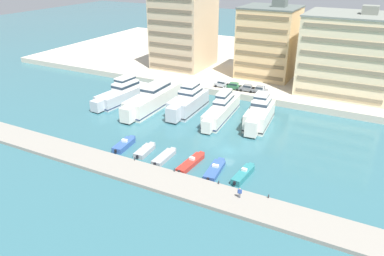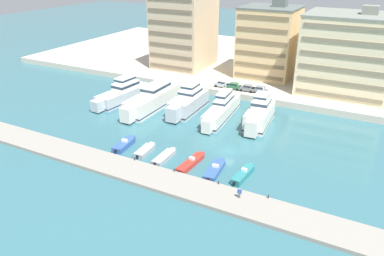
{
  "view_description": "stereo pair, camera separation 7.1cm",
  "coord_description": "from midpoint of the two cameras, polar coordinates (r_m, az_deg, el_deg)",
  "views": [
    {
      "loc": [
        23.35,
        -59.02,
        33.58
      ],
      "look_at": [
        -8.36,
        1.08,
        2.5
      ],
      "focal_mm": 35.0,
      "sensor_mm": 36.0,
      "label": 1
    },
    {
      "loc": [
        23.41,
        -58.99,
        33.58
      ],
      "look_at": [
        -8.36,
        1.08,
        2.5
      ],
      "focal_mm": 35.0,
      "sensor_mm": 36.0,
      "label": 2
    }
  ],
  "objects": [
    {
      "name": "apartment_block_mid_left",
      "position": [
        103.0,
        22.71,
        10.36
      ],
      "size": [
        22.05,
        17.81,
        21.68
      ],
      "color": "beige",
      "rests_on": "quay_promenade"
    },
    {
      "name": "motorboat_grey_mid_left",
      "position": [
        68.58,
        -4.2,
        -4.41
      ],
      "size": [
        1.92,
        6.9,
        0.87
      ],
      "color": "#9EA3A8",
      "rests_on": "ground"
    },
    {
      "name": "car_green_left",
      "position": [
        100.06,
        6.39,
        6.42
      ],
      "size": [
        4.17,
        2.06,
        1.8
      ],
      "color": "#2D6642",
      "rests_on": "quay_promenade"
    },
    {
      "name": "motorboat_red_center_left",
      "position": [
        66.5,
        -0.14,
        -5.3
      ],
      "size": [
        2.11,
        8.2,
        1.37
      ],
      "color": "red",
      "rests_on": "ground"
    },
    {
      "name": "yacht_silver_far_left",
      "position": [
        97.05,
        -10.5,
        5.28
      ],
      "size": [
        6.02,
        19.12,
        7.87
      ],
      "color": "silver",
      "rests_on": "ground"
    },
    {
      "name": "car_grey_mid_left",
      "position": [
        98.94,
        8.45,
        6.09
      ],
      "size": [
        4.14,
        2.0,
        1.8
      ],
      "color": "slate",
      "rests_on": "quay_promenade"
    },
    {
      "name": "motorboat_teal_center_right",
      "position": [
        63.55,
        7.85,
        -7.0
      ],
      "size": [
        2.01,
        7.21,
        1.5
      ],
      "color": "teal",
      "rests_on": "ground"
    },
    {
      "name": "apartment_block_left",
      "position": [
        111.67,
        11.61,
        12.72
      ],
      "size": [
        15.46,
        14.74,
        21.65
      ],
      "color": "#E0BC84",
      "rests_on": "quay_promenade"
    },
    {
      "name": "apartment_block_far_left",
      "position": [
        120.22,
        -1.19,
        14.9
      ],
      "size": [
        16.1,
        17.4,
        25.29
      ],
      "color": "#C6AD89",
      "rests_on": "quay_promenade"
    },
    {
      "name": "ground_plane",
      "position": [
        71.8,
        5.54,
        -3.43
      ],
      "size": [
        400.0,
        400.0,
        0.0
      ],
      "primitive_type": "plane",
      "color": "#336670"
    },
    {
      "name": "yacht_silver_mid_left",
      "position": [
        88.68,
        -0.58,
        4.02
      ],
      "size": [
        5.38,
        16.38,
        8.32
      ],
      "color": "silver",
      "rests_on": "ground"
    },
    {
      "name": "motorboat_blue_center",
      "position": [
        64.57,
        3.53,
        -6.34
      ],
      "size": [
        2.68,
        7.58,
        1.26
      ],
      "color": "#33569E",
      "rests_on": "ground"
    },
    {
      "name": "car_grey_center_left",
      "position": [
        98.24,
        10.34,
        5.82
      ],
      "size": [
        4.16,
        2.04,
        1.8
      ],
      "color": "slate",
      "rests_on": "quay_promenade"
    },
    {
      "name": "motorboat_blue_far_left",
      "position": [
        73.69,
        -10.25,
        -2.48
      ],
      "size": [
        2.59,
        6.78,
        1.53
      ],
      "color": "#33569E",
      "rests_on": "ground"
    },
    {
      "name": "yacht_ivory_left",
      "position": [
        91.32,
        -5.99,
        4.43
      ],
      "size": [
        5.14,
        22.18,
        7.43
      ],
      "color": "silver",
      "rests_on": "ground"
    },
    {
      "name": "pedestrian_near_edge",
      "position": [
        57.06,
        7.29,
        -9.67
      ],
      "size": [
        0.63,
        0.37,
        1.71
      ],
      "color": "#4C515B",
      "rests_on": "pier_dock"
    },
    {
      "name": "pier_dock",
      "position": [
        59.76,
        -0.19,
        -9.24
      ],
      "size": [
        120.0,
        6.21,
        0.64
      ],
      "primitive_type": "cube",
      "color": "gray",
      "rests_on": "ground"
    },
    {
      "name": "yacht_ivory_center_left",
      "position": [
        85.37,
        4.59,
        2.9
      ],
      "size": [
        5.0,
        19.71,
        7.71
      ],
      "color": "silver",
      "rests_on": "ground"
    },
    {
      "name": "bollard_west_mid",
      "position": [
        63.44,
        -2.69,
        -6.38
      ],
      "size": [
        0.2,
        0.2,
        0.61
      ],
      "color": "#2D2D33",
      "rests_on": "pier_dock"
    },
    {
      "name": "bollard_east",
      "position": [
        58.1,
        11.61,
        -10.15
      ],
      "size": [
        0.2,
        0.2,
        0.61
      ],
      "color": "#2D2D33",
      "rests_on": "pier_dock"
    },
    {
      "name": "car_silver_far_left",
      "position": [
        101.44,
        4.61,
        6.74
      ],
      "size": [
        4.16,
        2.05,
        1.8
      ],
      "color": "#B7BCC1",
      "rests_on": "quay_promenade"
    },
    {
      "name": "bollard_east_mid",
      "position": [
        60.28,
        4.11,
        -8.25
      ],
      "size": [
        0.2,
        0.2,
        0.61
      ],
      "color": "#2D2D33",
      "rests_on": "pier_dock"
    },
    {
      "name": "quay_promenade",
      "position": [
        127.68,
        16.57,
        8.71
      ],
      "size": [
        180.0,
        70.0,
        1.67
      ],
      "primitive_type": "cube",
      "color": "beige",
      "rests_on": "ground"
    },
    {
      "name": "bollard_west",
      "position": [
        67.46,
        -8.72,
        -4.64
      ],
      "size": [
        0.2,
        0.2,
        0.61
      ],
      "color": "#2D2D33",
      "rests_on": "pier_dock"
    },
    {
      "name": "motorboat_grey_left",
      "position": [
        71.03,
        -7.14,
        -3.42
      ],
      "size": [
        2.38,
        6.13,
        1.34
      ],
      "color": "#9EA3A8",
      "rests_on": "ground"
    },
    {
      "name": "yacht_ivory_center",
      "position": [
        82.68,
        10.26,
        2.12
      ],
      "size": [
        5.6,
        15.28,
        8.61
      ],
      "color": "silver",
      "rests_on": "ground"
    }
  ]
}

